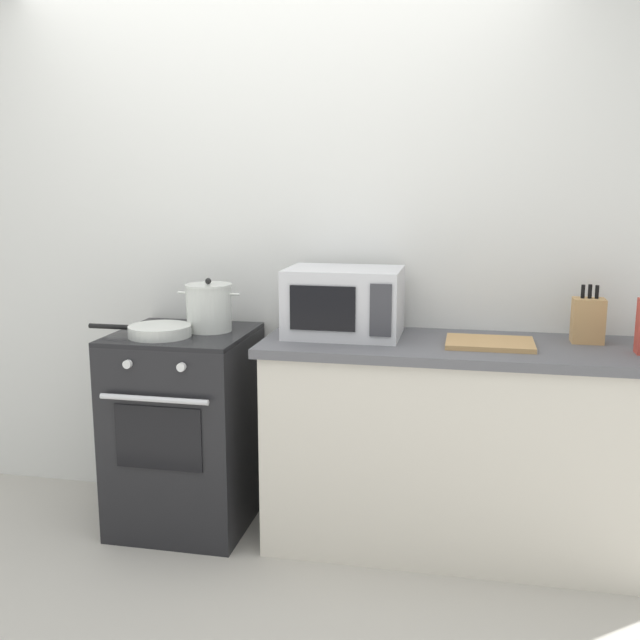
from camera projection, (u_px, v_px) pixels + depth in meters
name	position (u px, v px, depth m)	size (l,w,h in m)	color
ground_plane	(216.00, 597.00, 2.83)	(10.00, 10.00, 0.00)	#B2ADA3
back_wall	(338.00, 255.00, 3.47)	(4.40, 0.10, 2.50)	silver
lower_cabinet_right	(458.00, 451.00, 3.17)	(1.64, 0.56, 0.88)	beige
countertop_right	(462.00, 348.00, 3.08)	(1.70, 0.60, 0.04)	#59595E
stove	(186.00, 428.00, 3.39)	(0.60, 0.64, 0.92)	black
stock_pot	(209.00, 307.00, 3.32)	(0.30, 0.21, 0.24)	silver
frying_pan	(159.00, 331.00, 3.21)	(0.48, 0.28, 0.05)	silver
microwave	(344.00, 302.00, 3.21)	(0.50, 0.37, 0.30)	silver
cutting_board	(490.00, 343.00, 3.03)	(0.36, 0.26, 0.02)	tan
knife_block	(588.00, 320.00, 3.07)	(0.13, 0.10, 0.25)	tan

